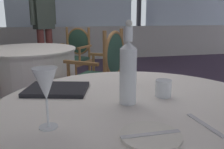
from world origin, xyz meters
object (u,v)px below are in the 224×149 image
(side_plate, at_px, (151,136))
(dining_chair_1_3, at_px, (74,53))
(wine_glass, at_px, (46,85))
(diner_person_1, at_px, (44,21))
(water_tumbler, at_px, (163,88))
(water_bottle, at_px, (128,71))
(menu_book, at_px, (57,89))
(dining_chair_1_2, at_px, (104,71))

(side_plate, bearing_deg, dining_chair_1_3, 90.11)
(wine_glass, bearing_deg, diner_person_1, 92.37)
(water_tumbler, relative_size, dining_chair_1_3, 0.08)
(water_bottle, xyz_separation_m, diner_person_1, (-0.50, 3.87, 0.13))
(dining_chair_1_3, xyz_separation_m, diner_person_1, (-0.47, 1.11, 0.47))
(menu_book, bearing_deg, water_bottle, -23.94)
(wine_glass, height_order, menu_book, wine_glass)
(water_bottle, height_order, dining_chair_1_2, water_bottle)
(side_plate, xyz_separation_m, menu_book, (-0.28, 0.55, 0.01))
(dining_chair_1_3, height_order, diner_person_1, diner_person_1)
(water_tumbler, height_order, menu_book, water_tumbler)
(wine_glass, bearing_deg, side_plate, -24.48)
(side_plate, xyz_separation_m, water_bottle, (0.02, 0.30, 0.14))
(wine_glass, xyz_separation_m, dining_chair_1_2, (0.49, 1.53, -0.32))
(side_plate, relative_size, wine_glass, 0.94)
(wine_glass, height_order, water_tumbler, wine_glass)
(side_plate, relative_size, water_bottle, 0.55)
(wine_glass, xyz_separation_m, menu_book, (0.03, 0.40, -0.14))
(water_bottle, height_order, water_tumbler, water_bottle)
(wine_glass, relative_size, menu_book, 0.70)
(water_bottle, bearing_deg, wine_glass, -153.90)
(water_bottle, distance_m, water_tumbler, 0.22)
(wine_glass, distance_m, menu_book, 0.43)
(water_tumbler, bearing_deg, wine_glass, -158.22)
(dining_chair_1_2, height_order, diner_person_1, diner_person_1)
(side_plate, xyz_separation_m, diner_person_1, (-0.48, 4.17, 0.27))
(dining_chair_1_2, relative_size, dining_chair_1_3, 1.05)
(water_tumbler, distance_m, diner_person_1, 3.89)
(water_bottle, height_order, menu_book, water_bottle)
(dining_chair_1_3, bearing_deg, menu_book, 31.25)
(water_tumbler, distance_m, menu_book, 0.53)
(dining_chair_1_2, bearing_deg, wine_glass, 109.61)
(water_bottle, relative_size, diner_person_1, 0.20)
(side_plate, bearing_deg, dining_chair_1_2, 83.87)
(wine_glass, bearing_deg, water_bottle, 26.10)
(diner_person_1, bearing_deg, water_tumbler, 158.33)
(wine_glass, height_order, dining_chair_1_3, wine_glass)
(water_bottle, relative_size, dining_chair_1_2, 0.36)
(menu_book, relative_size, dining_chair_1_2, 0.30)
(wine_glass, bearing_deg, dining_chair_1_3, 83.97)
(wine_glass, bearing_deg, menu_book, 85.41)
(dining_chair_1_2, distance_m, dining_chair_1_3, 1.40)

